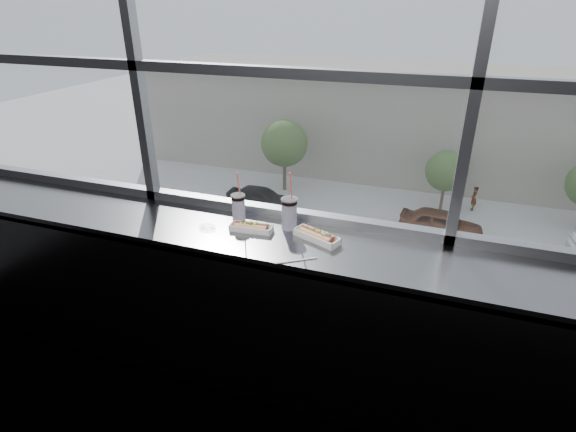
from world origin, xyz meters
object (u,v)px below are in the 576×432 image
(hotdog_tray_left, at_px, (251,227))
(tree_left, at_px, (284,143))
(hotdog_tray_right, at_px, (317,235))
(pedestrian_c, at_px, (474,196))
(car_near_c, at_px, (363,278))
(loose_straw, at_px, (296,260))
(tree_center, at_px, (446,171))
(soda_cup_right, at_px, (289,212))
(car_near_a, at_px, (178,243))
(soda_cup_left, at_px, (238,206))
(car_far_a, at_px, (261,195))
(car_near_b, at_px, (238,255))
(car_far_b, at_px, (441,219))
(wrapper, at_px, (207,227))

(hotdog_tray_left, height_order, tree_left, hotdog_tray_left)
(hotdog_tray_right, bearing_deg, pedestrian_c, 105.89)
(car_near_c, xyz_separation_m, tree_left, (-8.33, 12.00, 2.53))
(loose_straw, height_order, tree_center, loose_straw)
(soda_cup_right, xyz_separation_m, car_near_a, (-12.14, 16.14, -11.01))
(soda_cup_left, bearing_deg, car_far_a, 112.73)
(car_near_c, bearing_deg, hotdog_tray_left, -173.50)
(soda_cup_left, distance_m, car_near_b, 21.16)
(soda_cup_left, height_order, car_far_b, soda_cup_left)
(tree_center, bearing_deg, wrapper, -93.90)
(car_near_a, distance_m, tree_left, 12.43)
(loose_straw, distance_m, car_far_a, 28.85)
(hotdog_tray_left, bearing_deg, soda_cup_right, 23.48)
(car_near_b, distance_m, tree_center, 15.67)
(hotdog_tray_right, bearing_deg, loose_straw, -75.65)
(soda_cup_left, distance_m, tree_center, 29.67)
(car_near_a, height_order, car_far_b, car_near_a)
(soda_cup_right, distance_m, tree_center, 29.65)
(hotdog_tray_right, height_order, car_far_b, hotdog_tray_right)
(wrapper, height_order, car_near_a, wrapper)
(car_near_a, bearing_deg, pedestrian_c, -52.89)
(car_far_a, xyz_separation_m, car_near_a, (-1.69, -8.00, 0.03))
(tree_left, bearing_deg, tree_center, 0.00)
(wrapper, xyz_separation_m, car_far_a, (-9.98, 24.31, -10.95))
(tree_left, bearing_deg, hotdog_tray_left, -70.62)
(car_far_a, relative_size, car_near_a, 0.97)
(car_near_b, bearing_deg, wrapper, -146.54)
(pedestrian_c, distance_m, tree_left, 13.98)
(car_far_a, distance_m, tree_center, 12.69)
(car_near_b, distance_m, pedestrian_c, 17.58)
(car_far_a, distance_m, tree_left, 4.76)
(wrapper, relative_size, tree_center, 0.02)
(car_near_c, height_order, car_far_a, car_near_c)
(loose_straw, xyz_separation_m, wrapper, (-0.64, 0.18, 0.01))
(soda_cup_right, distance_m, tree_left, 31.09)
(car_far_b, xyz_separation_m, pedestrian_c, (2.02, 4.83, -0.12))
(hotdog_tray_right, height_order, tree_left, hotdog_tray_right)
(wrapper, distance_m, car_far_a, 28.47)
(car_far_b, xyz_separation_m, tree_left, (-11.68, 4.00, 2.54))
(hotdog_tray_left, relative_size, soda_cup_right, 0.71)
(car_far_a, bearing_deg, pedestrian_c, -72.29)
(tree_left, distance_m, tree_center, 11.62)
(soda_cup_left, relative_size, car_near_a, 0.05)
(car_far_b, distance_m, tree_center, 4.37)
(car_near_b, relative_size, car_near_a, 0.99)
(car_far_a, relative_size, pedestrian_c, 3.20)
(wrapper, relative_size, car_far_b, 0.02)
(car_near_b, bearing_deg, hotdog_tray_right, -144.54)
(car_near_b, height_order, car_far_b, car_far_b)
(car_near_b, bearing_deg, soda_cup_right, -144.97)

